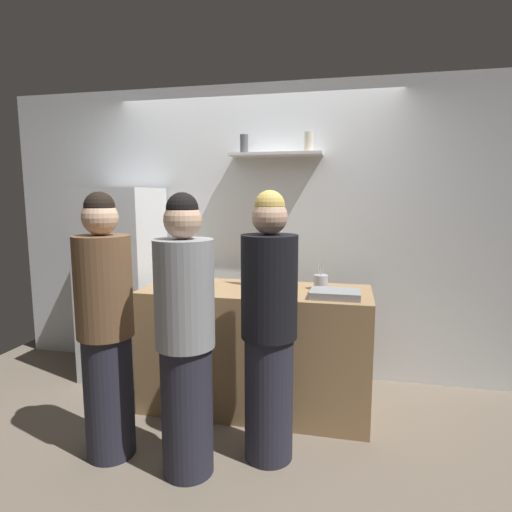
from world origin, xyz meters
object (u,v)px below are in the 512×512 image
Objects in this scene: wine_bottle_dark_glass at (245,270)px; person_blonde at (269,330)px; person_grey_hoodie at (185,340)px; utensil_holder at (321,282)px; baking_pan at (335,294)px; refrigerator at (123,283)px; person_brown_jacket at (106,330)px; wine_bottle_pale_glass at (201,277)px; wine_bottle_green_glass at (171,274)px; water_bottle_plastic at (278,273)px.

wine_bottle_dark_glass is 0.18× the size of person_blonde.
utensil_holder is at bearing 123.85° from person_grey_hoodie.
person_grey_hoodie is at bearing -138.48° from baking_pan.
person_grey_hoodie is at bearing -48.10° from refrigerator.
person_blonde reaches higher than baking_pan.
utensil_holder is (-0.12, 0.24, 0.03)m from baking_pan.
person_brown_jacket is at bearing -124.09° from wine_bottle_dark_glass.
wine_bottle_dark_glass is at bearing 157.86° from baking_pan.
person_blonde reaches higher than wine_bottle_pale_glass.
person_grey_hoodie is (-0.70, -0.96, -0.18)m from utensil_holder.
person_grey_hoodie reaches higher than wine_bottle_green_glass.
refrigerator reaches higher than person_blonde.
wine_bottle_green_glass reaches higher than baking_pan.
utensil_holder is 1.12m from wine_bottle_green_glass.
baking_pan is at bearing 5.41° from wine_bottle_pale_glass.
refrigerator is 1.02× the size of person_blonde.
person_brown_jacket reaches higher than baking_pan.
wine_bottle_dark_glass is 1.03× the size of wine_bottle_green_glass.
refrigerator is 1.96m from baking_pan.
person_blonde reaches higher than water_bottle_plastic.
utensil_holder is 1.54m from person_brown_jacket.
wine_bottle_pale_glass is at bearing -158.42° from utensil_holder.
wine_bottle_dark_glass is at bearing 166.69° from water_bottle_plastic.
person_grey_hoodie is 1.00× the size of person_brown_jacket.
utensil_holder is 0.85× the size of water_bottle_plastic.
baking_pan is 0.27m from utensil_holder.
baking_pan is 0.21× the size of person_grey_hoodie.
wine_bottle_green_glass is (-0.28, 0.11, -0.01)m from wine_bottle_pale_glass.
utensil_holder is 0.77m from person_blonde.
person_brown_jacket reaches higher than utensil_holder.
utensil_holder is 0.68× the size of wine_bottle_pale_glass.
person_grey_hoodie is (-0.81, -0.72, -0.14)m from baking_pan.
wine_bottle_dark_glass is 0.57m from wine_bottle_green_glass.
water_bottle_plastic is 1.04m from person_grey_hoodie.
baking_pan is 1.17× the size of wine_bottle_green_glass.
wine_bottle_pale_glass reaches higher than wine_bottle_green_glass.
wine_bottle_dark_glass reaches higher than water_bottle_plastic.
baking_pan is 1.31× the size of water_bottle_plastic.
water_bottle_plastic is at bearing 75.67° from person_blonde.
wine_bottle_green_glass is at bearing -34.44° from refrigerator.
baking_pan is at bearing -27.11° from water_bottle_plastic.
baking_pan is at bearing -14.41° from refrigerator.
person_grey_hoodie reaches higher than water_bottle_plastic.
refrigerator is 5.82× the size of wine_bottle_green_glass.
refrigerator is 0.85m from wine_bottle_green_glass.
wine_bottle_dark_glass is at bearing 174.95° from utensil_holder.
refrigerator reaches higher than wine_bottle_dark_glass.
refrigerator is 1.80m from person_blonde.
baking_pan is 0.21× the size of person_brown_jacket.
refrigerator is 1.49m from water_bottle_plastic.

